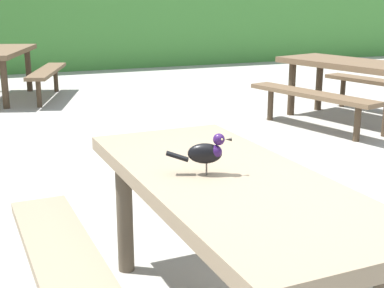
{
  "coord_description": "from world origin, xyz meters",
  "views": [
    {
      "loc": [
        -1.31,
        -1.91,
        1.5
      ],
      "look_at": [
        -0.42,
        0.33,
        0.84
      ],
      "focal_mm": 51.06,
      "sensor_mm": 36.0,
      "label": 1
    }
  ],
  "objects": [
    {
      "name": "hedge_wall",
      "position": [
        0.0,
        9.92,
        0.98
      ],
      "size": [
        28.0,
        1.27,
        1.96
      ],
      "primitive_type": "cube",
      "color": "#428438",
      "rests_on": "ground"
    },
    {
      "name": "picnic_table_foreground",
      "position": [
        -0.33,
        0.12,
        0.56
      ],
      "size": [
        1.74,
        1.83,
        0.74
      ],
      "color": "#84725B",
      "rests_on": "ground"
    },
    {
      "name": "bird_grackle",
      "position": [
        -0.41,
        0.17,
        0.84
      ],
      "size": [
        0.27,
        0.14,
        0.18
      ],
      "color": "black",
      "rests_on": "picnic_table_foreground"
    },
    {
      "name": "picnic_table_mid_left",
      "position": [
        2.9,
        3.44,
        0.56
      ],
      "size": [
        2.07,
        2.09,
        0.74
      ],
      "color": "brown",
      "rests_on": "ground"
    }
  ]
}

